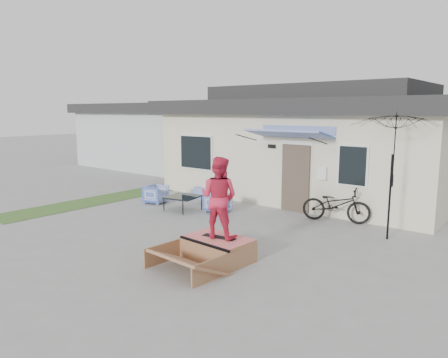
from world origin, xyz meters
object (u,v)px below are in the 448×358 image
Objects in this scene: bicycle at (336,201)px; skater at (219,196)px; armchair_right at (217,202)px; armchair_left at (156,193)px; skate_ramp at (217,249)px; patio_umbrella at (392,169)px; coffee_table at (183,203)px; loveseat at (209,192)px; skateboard at (219,237)px.

bicycle is 1.11× the size of skater.
armchair_right is 0.40× the size of skater.
skate_ramp is at bearing -132.63° from armchair_left.
patio_umbrella is (1.69, -0.73, 1.14)m from bicycle.
skate_ramp is at bearing -36.03° from coffee_table.
patio_umbrella reaches higher than loveseat.
coffee_table is at bearing 96.34° from bicycle.
bicycle reaches higher than coffee_table.
bicycle is (3.33, 1.27, 0.27)m from armchair_right.
skater reaches higher than skate_ramp.
loveseat is 1.87× the size of skateboard.
skater reaches higher than skateboard.
armchair_left is at bearing 89.44° from bicycle.
skateboard is at bearing 145.87° from loveseat.
loveseat is 2.10× the size of armchair_right.
armchair_right is at bearing 133.86° from skate_ramp.
patio_umbrella is at bearing -96.97° from armchair_left.
patio_umbrella is (6.49, -0.73, 1.47)m from loveseat.
patio_umbrella is at bearing -134.52° from skater.
skater is (-0.65, -4.41, 0.76)m from bicycle.
skater reaches higher than bicycle.
armchair_left is at bearing 70.84° from loveseat.
skate_ramp is (-2.33, -3.73, -1.52)m from patio_umbrella.
loveseat reaches higher than coffee_table.
skater reaches higher than loveseat.
bicycle is at bearing 22.32° from coffee_table.
bicycle is 4.46m from skateboard.
coffee_table is 0.51× the size of skate_ramp.
armchair_right reaches higher than loveseat.
coffee_table is (1.47, -0.18, -0.11)m from armchair_left.
armchair_right is 1.13m from coffee_table.
patio_umbrella is 1.37× the size of skate_ramp.
skate_ramp is at bearing -101.54° from skateboard.
bicycle is 0.74× the size of patio_umbrella.
skateboard is (3.68, -2.63, 0.26)m from coffee_table.
skateboard is (5.15, -2.81, 0.14)m from armchair_left.
loveseat is 1.84m from coffee_table.
armchair_left reaches higher than armchair_right.
bicycle is at bearing -88.18° from armchair_left.
skateboard is at bearing 46.54° from armchair_right.
skate_ramp is 0.26m from skateboard.
loveseat is 0.83× the size of skater.
skateboard is at bearing 90.00° from skate_ramp.
armchair_right is at bearing 122.76° from skateboard.
bicycle reaches higher than armchair_left.
loveseat is 0.77× the size of skate_ramp.
armchair_left reaches higher than loveseat.
armchair_left is 1.48m from coffee_table.
skate_ramp is at bearing 145.55° from loveseat.
bicycle is 2.16m from patio_umbrella.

